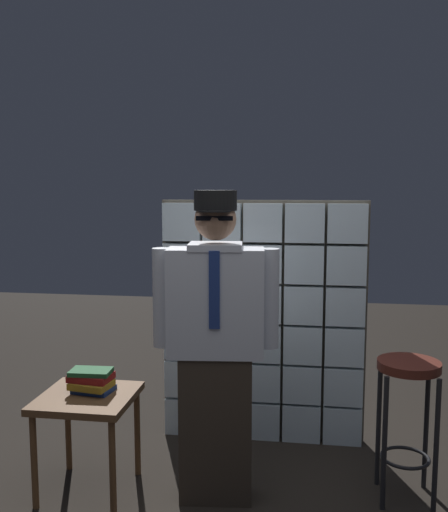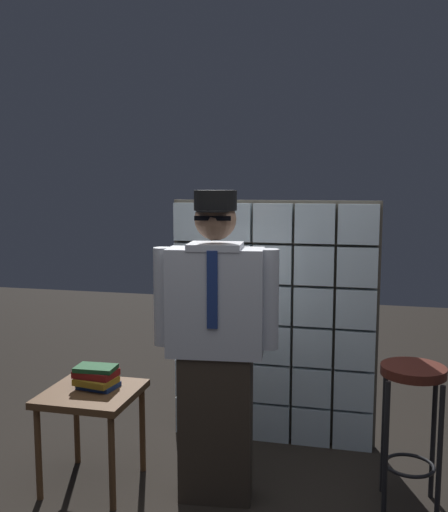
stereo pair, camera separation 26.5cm
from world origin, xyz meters
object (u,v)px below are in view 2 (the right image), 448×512
(bar_stool, at_px, (412,403))
(book_stack, at_px, (96,377))
(side_table, at_px, (92,403))
(standing_person, at_px, (216,342))

(bar_stool, height_order, book_stack, bar_stool)
(side_table, bearing_deg, standing_person, 2.33)
(bar_stool, relative_size, side_table, 1.39)
(standing_person, distance_m, bar_stool, 1.10)
(standing_person, height_order, side_table, standing_person)
(standing_person, relative_size, bar_stool, 2.17)
(standing_person, xyz_separation_m, book_stack, (-0.72, 0.02, -0.26))
(bar_stool, distance_m, side_table, 1.79)
(book_stack, bearing_deg, side_table, -101.21)
(bar_stool, xyz_separation_m, book_stack, (-1.76, -0.13, 0.05))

